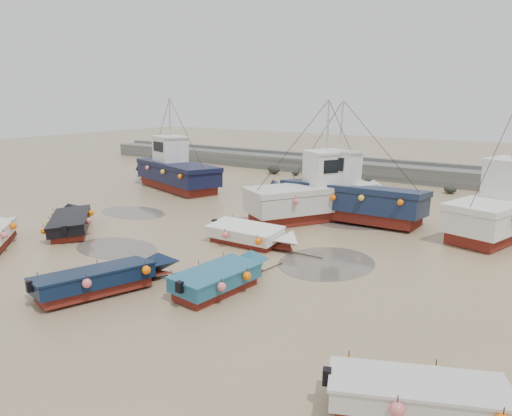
# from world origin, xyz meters

# --- Properties ---
(ground) EXTENTS (120.00, 120.00, 0.00)m
(ground) POSITION_xyz_m (0.00, 0.00, 0.00)
(ground) COLOR #9E875C
(ground) RESTS_ON ground
(seawall) EXTENTS (60.00, 4.92, 1.50)m
(seawall) POSITION_xyz_m (0.05, 21.99, 0.63)
(seawall) COLOR slate
(seawall) RESTS_ON ground
(puddle_a) EXTENTS (4.10, 4.10, 0.01)m
(puddle_a) POSITION_xyz_m (-3.77, -1.88, 0.00)
(puddle_a) COLOR #574F46
(puddle_a) RESTS_ON ground
(puddle_b) EXTENTS (3.71, 3.71, 0.01)m
(puddle_b) POSITION_xyz_m (4.64, 1.55, 0.00)
(puddle_b) COLOR #574F46
(puddle_b) RESTS_ON ground
(puddle_c) EXTENTS (4.26, 4.26, 0.01)m
(puddle_c) POSITION_xyz_m (-8.29, 3.12, 0.00)
(puddle_c) COLOR #574F46
(puddle_c) RESTS_ON ground
(puddle_d) EXTENTS (5.46, 5.46, 0.01)m
(puddle_d) POSITION_xyz_m (2.59, 9.56, 0.00)
(puddle_d) COLOR #574F46
(puddle_d) RESTS_ON ground
(dinghy_1) EXTENTS (3.16, 6.07, 1.43)m
(dinghy_1) POSITION_xyz_m (-0.24, -5.35, 0.54)
(dinghy_1) COLOR maroon
(dinghy_1) RESTS_ON ground
(dinghy_2) EXTENTS (2.11, 5.44, 1.43)m
(dinghy_2) POSITION_xyz_m (2.97, -2.95, 0.56)
(dinghy_2) COLOR maroon
(dinghy_2) RESTS_ON ground
(dinghy_3) EXTENTS (5.64, 2.99, 1.43)m
(dinghy_3) POSITION_xyz_m (10.89, -6.01, 0.55)
(dinghy_3) COLOR maroon
(dinghy_3) RESTS_ON ground
(dinghy_4) EXTENTS (5.48, 4.93, 1.43)m
(dinghy_4) POSITION_xyz_m (-7.87, -1.16, 0.54)
(dinghy_4) COLOR maroon
(dinghy_4) RESTS_ON ground
(dinghy_5) EXTENTS (5.65, 2.05, 1.43)m
(dinghy_5) POSITION_xyz_m (0.84, 1.85, 0.56)
(dinghy_5) COLOR maroon
(dinghy_5) RESTS_ON ground
(cabin_boat_0) EXTENTS (10.62, 5.25, 6.22)m
(cabin_boat_0) POSITION_xyz_m (-11.68, 9.95, 1.32)
(cabin_boat_0) COLOR maroon
(cabin_boat_0) RESTS_ON ground
(cabin_boat_1) EXTENTS (6.16, 9.26, 6.22)m
(cabin_boat_1) POSITION_xyz_m (1.08, 7.86, 1.34)
(cabin_boat_1) COLOR maroon
(cabin_boat_1) RESTS_ON ground
(cabin_boat_2) EXTENTS (10.64, 3.34, 6.22)m
(cabin_boat_2) POSITION_xyz_m (2.01, 8.47, 1.32)
(cabin_boat_2) COLOR maroon
(cabin_boat_2) RESTS_ON ground
(cabin_boat_3) EXTENTS (4.43, 9.08, 6.22)m
(cabin_boat_3) POSITION_xyz_m (9.70, 9.80, 1.38)
(cabin_boat_3) COLOR maroon
(cabin_boat_3) RESTS_ON ground
(person) EXTENTS (0.71, 0.68, 1.63)m
(person) POSITION_xyz_m (-1.45, 8.14, 0.00)
(person) COLOR #181B33
(person) RESTS_ON ground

